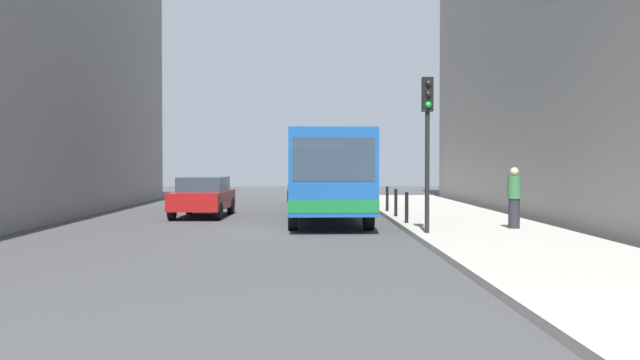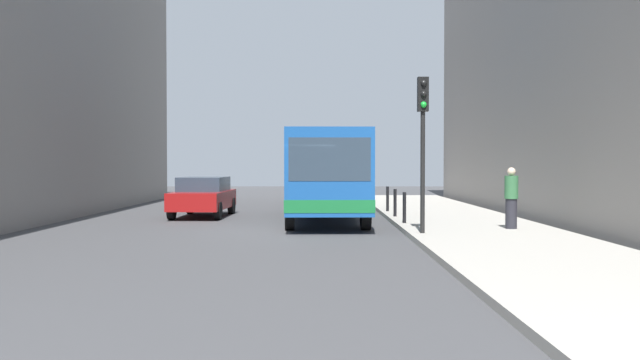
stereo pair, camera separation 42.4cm
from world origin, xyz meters
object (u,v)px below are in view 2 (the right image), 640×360
car_behind_bus (312,188)px  pedestrian_near_signal (513,198)px  car_beside_bus (205,196)px  bollard_mid (397,203)px  bollard_far (389,199)px  bollard_near (406,208)px  traffic_light (425,125)px  bus (326,171)px

car_behind_bus → pedestrian_near_signal: bearing=107.1°
car_beside_bus → bollard_mid: 7.19m
car_beside_bus → bollard_far: car_beside_bus is taller
bollard_mid → bollard_far: (0.00, 2.68, 0.00)m
bollard_near → pedestrian_near_signal: 3.37m
car_beside_bus → car_behind_bus: bearing=-113.1°
car_beside_bus → bollard_mid: (6.95, -1.84, -0.16)m
traffic_light → bollard_near: 3.93m
car_behind_bus → bollard_near: bearing=98.9°
car_beside_bus → pedestrian_near_signal: 11.64m
bollard_far → pedestrian_near_signal: pedestrian_near_signal is taller
pedestrian_near_signal → bollard_near: bearing=-34.7°
car_beside_bus → bus: bearing=166.4°
bus → bollard_far: bearing=-141.0°
car_beside_bus → bollard_far: size_ratio=4.69×
car_beside_bus → pedestrian_near_signal: (9.73, -6.39, 0.23)m
bollard_mid → pedestrian_near_signal: 5.34m
car_behind_bus → traffic_light: (3.17, -15.99, 2.22)m
bollard_far → car_behind_bus: bearing=112.3°
bus → car_beside_bus: bus is taller
car_behind_bus → bollard_far: car_behind_bus is taller
car_beside_bus → traffic_light: 10.64m
bollard_mid → car_beside_bus: bearing=165.2°
traffic_light → bollard_far: size_ratio=4.32×
car_beside_bus → bollard_near: size_ratio=4.69×
traffic_light → bollard_far: bearing=90.7°
bus → bollard_near: (2.46, -3.28, -1.10)m
bollard_near → bollard_mid: (0.00, 2.68, 0.00)m
car_behind_bus → traffic_light: traffic_light is taller
bus → car_behind_bus: (-0.62, 9.58, -0.94)m
bus → traffic_light: size_ratio=2.70×
bollard_mid → pedestrian_near_signal: pedestrian_near_signal is taller
bus → car_behind_bus: bus is taller
bus → pedestrian_near_signal: 7.38m
bus → bollard_near: 4.24m
bollard_near → bollard_far: 5.35m
car_beside_bus → bollard_far: bearing=-171.3°
bus → bollard_near: bearing=125.6°
car_behind_bus → bollard_near: size_ratio=4.77×
traffic_light → bollard_near: bearing=91.8°
traffic_light → bollard_near: traffic_light is taller
car_beside_bus → traffic_light: traffic_light is taller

